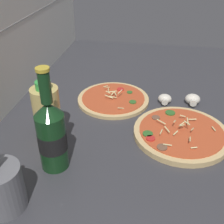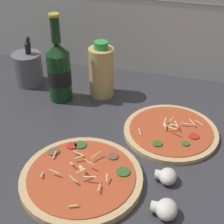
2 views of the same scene
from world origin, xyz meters
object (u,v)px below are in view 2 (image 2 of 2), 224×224
Objects in this scene: beer_bottle at (59,71)px; oil_bottle at (101,71)px; pizza_near at (82,178)px; mushroom_right at (167,176)px; utensil_crock at (28,68)px; pizza_far at (171,131)px; mushroom_left at (165,209)px.

oil_bottle is (12.29, 6.19, -1.59)cm from beer_bottle.
pizza_near is 42.01cm from oil_bottle.
utensil_crock is (-54.82, 35.91, 4.10)cm from mushroom_right.
pizza_far reaches higher than mushroom_left.
pizza_near is 1.56× the size of oil_bottle.
mushroom_left is at bearing -84.86° from pizza_far.
pizza_far is at bearing 95.14° from mushroom_left.
beer_bottle reaches higher than mushroom_left.
pizza_near is 20.68cm from mushroom_right.
utensil_crock reaches higher than mushroom_left.
pizza_near reaches higher than mushroom_left.
mushroom_right is at bearing -36.29° from beer_bottle.
pizza_near is 21.66cm from mushroom_left.
pizza_near is 30.89cm from pizza_far.
mushroom_left is (28.43, -45.51, -6.85)cm from oil_bottle.
mushroom_right is (39.58, -29.07, -8.64)cm from beer_bottle.
pizza_near is 1.72× the size of utensil_crock.
utensil_crock is at bearing 155.82° from beer_bottle.
mushroom_right is (1.54, -19.43, 1.01)cm from pizza_far.
utensil_crock reaches higher than mushroom_right.
pizza_far is 31.28cm from oil_bottle.
utensil_crock is at bearing 146.77° from mushroom_right.
beer_bottle is (-19.63, 34.44, 9.36)cm from pizza_near.
beer_bottle is at bearing 119.68° from pizza_near.
oil_bottle is 45.14cm from mushroom_right.
mushroom_right is at bearing 96.30° from mushroom_left.
beer_bottle is 17.31cm from utensil_crock.
oil_bottle reaches higher than mushroom_right.
oil_bottle is at bearing 100.24° from pizza_near.
mushroom_left is 0.34× the size of utensil_crock.
pizza_near is 1.10× the size of pizza_far.
pizza_near is 54.25cm from utensil_crock.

